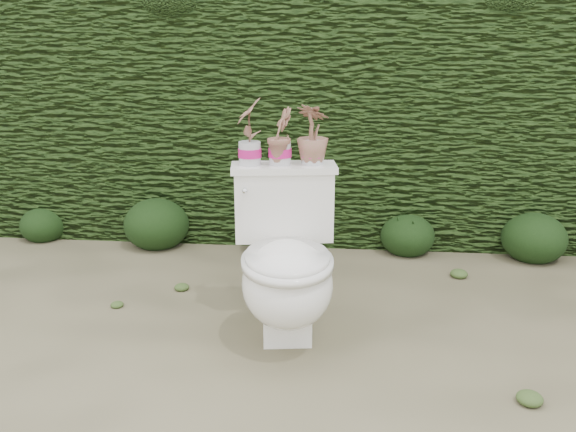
# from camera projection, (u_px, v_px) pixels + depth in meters

# --- Properties ---
(ground) EXTENTS (60.00, 60.00, 0.00)m
(ground) POSITION_uv_depth(u_px,v_px,m) (251.00, 322.00, 3.03)
(ground) COLOR #837B5A
(ground) RESTS_ON ground
(hedge) EXTENTS (8.00, 1.00, 1.60)m
(hedge) POSITION_uv_depth(u_px,v_px,m) (284.00, 117.00, 4.32)
(hedge) COLOR #2F4C19
(hedge) RESTS_ON ground
(toilet) EXTENTS (0.55, 0.74, 0.78)m
(toilet) POSITION_uv_depth(u_px,v_px,m) (286.00, 265.00, 2.79)
(toilet) COLOR white
(toilet) RESTS_ON ground
(potted_plant_left) EXTENTS (0.12, 0.17, 0.30)m
(potted_plant_left) POSITION_uv_depth(u_px,v_px,m) (249.00, 133.00, 2.84)
(potted_plant_left) COLOR #3E7C26
(potted_plant_left) RESTS_ON toilet
(potted_plant_center) EXTENTS (0.13, 0.16, 0.25)m
(potted_plant_center) POSITION_uv_depth(u_px,v_px,m) (280.00, 138.00, 2.86)
(potted_plant_center) COLOR #3E7C26
(potted_plant_center) RESTS_ON toilet
(potted_plant_right) EXTENTS (0.20, 0.20, 0.27)m
(potted_plant_right) POSITION_uv_depth(u_px,v_px,m) (313.00, 136.00, 2.86)
(potted_plant_right) COLOR #3E7C26
(potted_plant_right) RESTS_ON toilet
(liriope_clump_1) EXTENTS (0.31, 0.31, 0.25)m
(liriope_clump_1) POSITION_uv_depth(u_px,v_px,m) (43.00, 221.00, 4.20)
(liriope_clump_1) COLOR #1B3211
(liriope_clump_1) RESTS_ON ground
(liriope_clump_2) EXTENTS (0.43, 0.43, 0.35)m
(liriope_clump_2) POSITION_uv_depth(u_px,v_px,m) (156.00, 220.00, 4.06)
(liriope_clump_2) COLOR #1B3211
(liriope_clump_2) RESTS_ON ground
(liriope_clump_3) EXTENTS (0.37, 0.37, 0.30)m
(liriope_clump_3) POSITION_uv_depth(u_px,v_px,m) (274.00, 228.00, 3.97)
(liriope_clump_3) COLOR #1B3211
(liriope_clump_3) RESTS_ON ground
(liriope_clump_4) EXTENTS (0.35, 0.35, 0.28)m
(liriope_clump_4) POSITION_uv_depth(u_px,v_px,m) (408.00, 231.00, 3.94)
(liriope_clump_4) COLOR #1B3211
(liriope_clump_4) RESTS_ON ground
(liriope_clump_5) EXTENTS (0.40, 0.40, 0.32)m
(liriope_clump_5) POSITION_uv_depth(u_px,v_px,m) (535.00, 234.00, 3.83)
(liriope_clump_5) COLOR #1B3211
(liriope_clump_5) RESTS_ON ground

